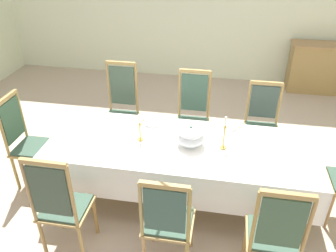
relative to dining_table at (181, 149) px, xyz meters
The scene contains 19 objects.
ground 0.74m from the dining_table, 90.00° to the left, with size 8.18×6.81×0.04m, color #B8A38E.
dining_table is the anchor object (origin of this frame).
tablecloth 0.04m from the dining_table, 90.00° to the right, with size 2.85×1.06×0.41m.
chair_south_a 1.33m from the dining_table, 135.69° to the right, with size 0.44×0.42×1.17m.
chair_north_a 1.33m from the dining_table, 135.59° to the left, with size 0.44×0.42×1.22m.
chair_south_b 0.93m from the dining_table, 88.67° to the right, with size 0.44×0.42×1.08m.
chair_north_b 0.93m from the dining_table, 88.68° to the left, with size 0.44×0.42×1.18m.
chair_south_c 1.31m from the dining_table, 45.37° to the right, with size 0.44×0.42×1.14m.
chair_north_c 1.30m from the dining_table, 45.27° to the left, with size 0.44×0.42×1.09m.
chair_head_west 1.82m from the dining_table, behind, with size 0.42×0.44×1.14m.
soup_tureen 0.21m from the dining_table, ahead, with size 0.29×0.29×0.23m.
candlestick_west 0.48m from the dining_table, behind, with size 0.07×0.07×0.31m.
candlestick_east 0.50m from the dining_table, ahead, with size 0.07×0.07×0.37m.
bowl_near_left 0.54m from the dining_table, 136.57° to the left, with size 0.20×0.20×0.04m.
bowl_near_right 0.65m from the dining_table, 38.55° to the left, with size 0.15×0.15×0.03m.
bowl_far_left 0.36m from the dining_table, 84.68° to the left, with size 0.15×0.15×0.03m.
spoon_primary 0.65m from the dining_table, 142.79° to the left, with size 0.03×0.18×0.01m.
spoon_secondary 0.75m from the dining_table, 34.85° to the left, with size 0.06×0.18×0.01m.
sideboard 4.08m from the dining_table, 56.21° to the left, with size 1.44×0.48×0.90m.
Camera 1 is at (0.40, -3.25, 2.78)m, focal length 36.51 mm.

